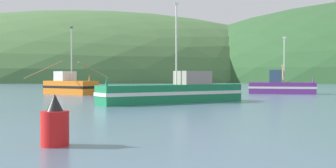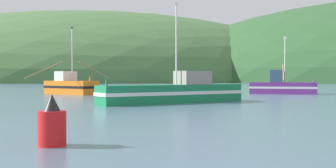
% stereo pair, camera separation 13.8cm
% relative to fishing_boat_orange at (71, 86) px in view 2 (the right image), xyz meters
% --- Properties ---
extents(hill_mid_right, '(159.08, 127.27, 41.61)m').
position_rel_fishing_boat_orange_xyz_m(hill_mid_right, '(-29.50, 142.20, -0.90)').
color(hill_mid_right, '#386633').
rests_on(hill_mid_right, ground).
extents(hill_far_center, '(202.94, 162.35, 56.51)m').
position_rel_fishing_boat_orange_xyz_m(hill_far_center, '(-15.51, 142.54, -0.90)').
color(hill_far_center, '#47703D').
rests_on(hill_far_center, ground).
extents(fishing_boat_orange, '(7.60, 9.22, 7.40)m').
position_rel_fishing_boat_orange_xyz_m(fishing_boat_orange, '(0.00, 0.00, 0.00)').
color(fishing_boat_orange, orange).
rests_on(fishing_boat_orange, ground).
extents(fishing_boat_green, '(11.39, 7.61, 7.54)m').
position_rel_fishing_boat_orange_xyz_m(fishing_boat_green, '(10.46, -15.31, -0.07)').
color(fishing_boat_green, '#197A47').
rests_on(fishing_boat_green, ground).
extents(fishing_boat_purple, '(7.54, 12.98, 6.41)m').
position_rel_fishing_boat_orange_xyz_m(fishing_boat_purple, '(23.53, -0.18, -0.08)').
color(fishing_boat_purple, '#6B2D84').
rests_on(fishing_boat_purple, ground).
extents(channel_buoy, '(0.81, 0.81, 1.52)m').
position_rel_fishing_boat_orange_xyz_m(channel_buoy, '(5.50, -34.86, -0.28)').
color(channel_buoy, red).
rests_on(channel_buoy, ground).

